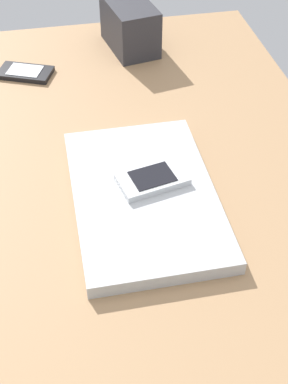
% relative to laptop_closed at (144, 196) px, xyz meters
% --- Properties ---
extents(desk_surface, '(1.20, 0.80, 0.03)m').
position_rel_laptop_closed_xyz_m(desk_surface, '(-0.02, -0.04, -0.03)').
color(desk_surface, '#9E7751').
rests_on(desk_surface, ground).
extents(laptop_closed, '(0.33, 0.22, 0.02)m').
position_rel_laptop_closed_xyz_m(laptop_closed, '(0.00, 0.00, 0.00)').
color(laptop_closed, '#B7BABC').
rests_on(laptop_closed, desk_surface).
extents(cell_phone_on_laptop, '(0.08, 0.12, 0.01)m').
position_rel_laptop_closed_xyz_m(cell_phone_on_laptop, '(-0.02, 0.02, 0.02)').
color(cell_phone_on_laptop, silver).
rests_on(cell_phone_on_laptop, laptop_closed).
extents(cell_phone_on_desk, '(0.10, 0.12, 0.01)m').
position_rel_laptop_closed_xyz_m(cell_phone_on_desk, '(-0.41, -0.17, -0.01)').
color(cell_phone_on_desk, black).
rests_on(cell_phone_on_desk, desk_surface).
extents(desk_organizer, '(0.16, 0.11, 0.10)m').
position_rel_laptop_closed_xyz_m(desk_organizer, '(-0.49, 0.06, 0.04)').
color(desk_organizer, '#2D2D33').
rests_on(desk_organizer, desk_surface).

